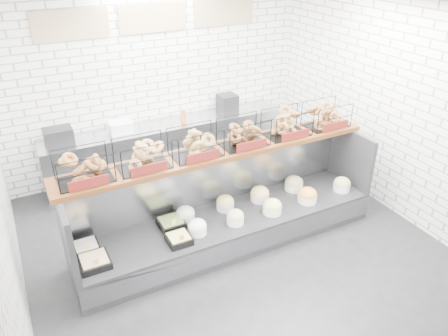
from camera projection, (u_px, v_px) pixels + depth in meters
ground at (239, 253)px, 5.60m from camera, size 5.50×5.50×0.00m
room_shell at (217, 85)px, 5.09m from camera, size 5.02×5.51×3.01m
display_case at (228, 218)px, 5.72m from camera, size 4.00×0.90×1.20m
bagel_shelf at (220, 140)px, 5.34m from camera, size 4.10×0.50×0.40m
prep_counter at (168, 148)px, 7.27m from camera, size 4.00×0.60×1.20m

